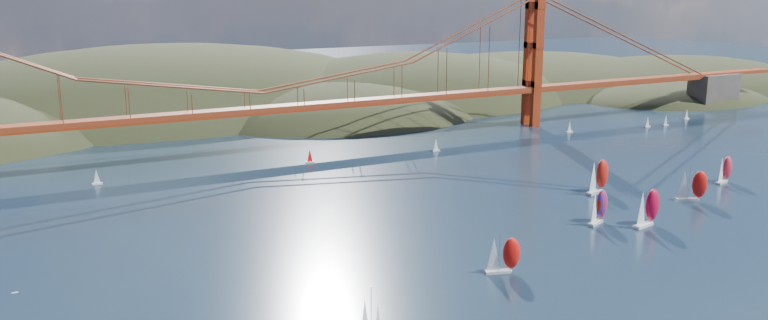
% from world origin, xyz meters
% --- Properties ---
extents(headlands, '(725.00, 225.00, 96.00)m').
position_xyz_m(headlands, '(44.95, 278.29, -12.46)').
color(headlands, black).
rests_on(headlands, ground).
extents(bridge, '(552.00, 12.00, 55.00)m').
position_xyz_m(bridge, '(-1.75, 180.00, 32.23)').
color(bridge, maroon).
rests_on(bridge, ground).
extents(racer_0, '(7.67, 4.71, 8.59)m').
position_xyz_m(racer_0, '(6.77, 46.80, 4.06)').
color(racer_0, white).
rests_on(racer_0, ground).
extents(racer_1, '(9.25, 4.88, 10.38)m').
position_xyz_m(racer_1, '(57.33, 55.62, 4.90)').
color(racer_1, white).
rests_on(racer_1, ground).
extents(racer_2, '(8.59, 6.50, 9.70)m').
position_xyz_m(racer_2, '(85.52, 66.22, 4.58)').
color(racer_2, silver).
rests_on(racer_2, ground).
extents(racer_3, '(9.66, 5.81, 10.82)m').
position_xyz_m(racer_3, '(68.25, 84.44, 5.11)').
color(racer_3, silver).
rests_on(racer_3, ground).
extents(racer_4, '(8.06, 4.66, 9.04)m').
position_xyz_m(racer_4, '(110.50, 75.36, 4.27)').
color(racer_4, silver).
rests_on(racer_4, ground).
extents(racer_rwb, '(8.42, 5.74, 9.42)m').
position_xyz_m(racer_rwb, '(48.18, 62.91, 4.45)').
color(racer_rwb, silver).
rests_on(racer_rwb, ground).
extents(distant_boat_3, '(3.00, 2.00, 4.70)m').
position_xyz_m(distant_boat_3, '(-58.43, 161.32, 2.41)').
color(distant_boat_3, silver).
rests_on(distant_boat_3, ground).
extents(distant_boat_4, '(3.00, 2.00, 4.70)m').
position_xyz_m(distant_boat_4, '(123.42, 158.99, 2.41)').
color(distant_boat_4, silver).
rests_on(distant_boat_4, ground).
extents(distant_boat_5, '(3.00, 2.00, 4.70)m').
position_xyz_m(distant_boat_5, '(160.82, 152.85, 2.41)').
color(distant_boat_5, silver).
rests_on(distant_boat_5, ground).
extents(distant_boat_6, '(3.00, 2.00, 4.70)m').
position_xyz_m(distant_boat_6, '(170.11, 151.53, 2.41)').
color(distant_boat_6, silver).
rests_on(distant_boat_6, ground).
extents(distant_boat_7, '(3.00, 2.00, 4.70)m').
position_xyz_m(distant_boat_7, '(191.08, 158.58, 2.41)').
color(distant_boat_7, silver).
rests_on(distant_boat_7, ground).
extents(distant_boat_8, '(3.00, 2.00, 4.70)m').
position_xyz_m(distant_boat_8, '(56.47, 153.89, 2.41)').
color(distant_boat_8, silver).
rests_on(distant_boat_8, ground).
extents(distant_boat_9, '(3.00, 2.00, 4.70)m').
position_xyz_m(distant_boat_9, '(9.16, 158.11, 2.41)').
color(distant_boat_9, silver).
rests_on(distant_boat_9, ground).
extents(gull, '(0.90, 0.25, 0.17)m').
position_xyz_m(gull, '(-83.29, 26.47, 21.16)').
color(gull, white).
rests_on(gull, ground).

